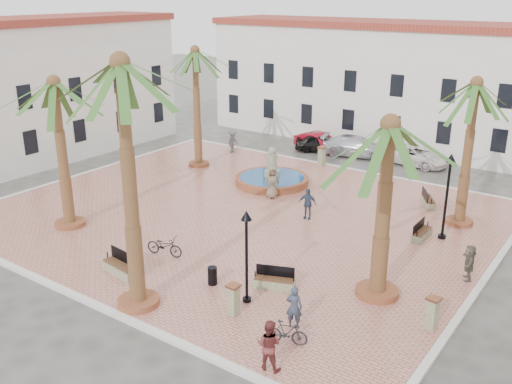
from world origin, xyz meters
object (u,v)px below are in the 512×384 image
palm_nw (195,63)px  cyclist_b (269,345)px  palm_ne (475,99)px  bollard_e (432,312)px  bench_e (422,234)px  bollard_se (233,299)px  bollard_n (322,156)px  bicycle_b (287,333)px  palm_sw (56,99)px  car_silver (357,146)px  pedestrian_north (233,141)px  lamppost_e (448,182)px  lamppost_s (246,241)px  cyclist_a (294,307)px  pedestrian_fountain_a (272,183)px  bench_ne (428,201)px  bench_s (121,268)px  pedestrian_fountain_b (307,204)px  litter_bin (212,276)px  car_red (319,142)px  fountain (272,179)px  car_white (414,155)px  car_black (321,143)px  bicycle_a (164,246)px  palm_s (122,90)px  palm_e (389,148)px  bench_se (274,282)px

palm_nw → cyclist_b: palm_nw is taller
palm_ne → bollard_e: 12.32m
bench_e → bollard_se: bollard_se is taller
bollard_n → bicycle_b: size_ratio=0.93×
palm_sw → car_silver: bearing=73.7°
pedestrian_north → lamppost_e: bearing=-112.4°
lamppost_s → lamppost_e: bearing=67.7°
cyclist_a → pedestrian_fountain_a: size_ratio=0.86×
bench_e → bench_ne: (-1.33, 4.65, 0.01)m
palm_sw → bench_ne: size_ratio=4.53×
bench_e → bench_ne: size_ratio=0.94×
bench_s → cyclist_b: cyclist_b is taller
lamppost_s → pedestrian_fountain_b: (-2.48, 8.89, -1.77)m
palm_sw → litter_bin: (10.10, -0.57, -6.23)m
bench_s → car_red: (-3.21, 23.08, 0.23)m
fountain → lamppost_e: 12.07m
lamppost_s → pedestrian_fountain_a: size_ratio=2.01×
fountain → palm_ne: bearing=1.4°
cyclist_a → car_white: 23.20m
car_black → bicycle_a: bearing=164.5°
bollard_se → car_white: size_ratio=0.26×
bench_ne → palm_s: bearing=131.8°
bench_ne → bollard_e: bearing=169.5°
litter_bin → bicycle_a: bearing=166.8°
palm_s → car_black: size_ratio=2.46×
pedestrian_fountain_a → car_red: pedestrian_fountain_a is taller
palm_e → bicycle_b: 7.66m
cyclist_a → pedestrian_north: (-16.19, 17.45, 0.03)m
bench_s → bench_e: 14.58m
bench_e → bicycle_b: bicycle_b is taller
lamppost_s → car_silver: lamppost_s is taller
litter_bin → pedestrian_fountain_a: pedestrian_fountain_a is taller
lamppost_e → bollard_n: bearing=146.2°
palm_sw → bicycle_b: (14.92, -2.39, -6.17)m
bench_se → lamppost_e: lamppost_e is taller
palm_nw → bench_se: 19.27m
bench_ne → lamppost_e: lamppost_e is taller
lamppost_e → car_black: (-12.99, 11.03, -2.43)m
palm_ne → pedestrian_fountain_b: bearing=-149.8°
palm_s → bench_ne: bearing=72.3°
bicycle_a → bicycle_b: size_ratio=1.23×
palm_sw → car_red: bearing=81.6°
bicycle_b → pedestrian_fountain_a: pedestrian_fountain_a is taller
bench_se → pedestrian_fountain_a: pedestrian_fountain_a is taller
bench_e → cyclist_a: (-1.01, -10.40, 0.59)m
palm_nw → bicycle_b: bearing=-41.3°
litter_bin → car_black: bearing=107.4°
palm_nw → palm_sw: bearing=-82.6°
bicycle_b → car_black: (-11.50, 23.06, 0.07)m
car_red → bench_se: bearing=-144.0°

